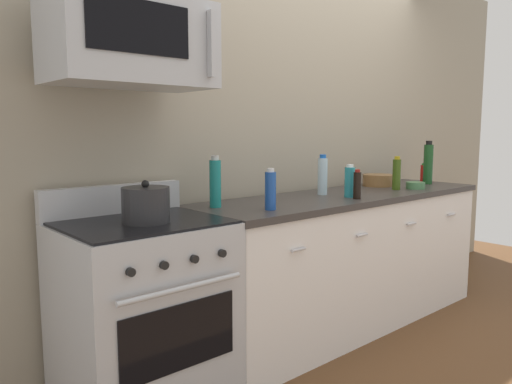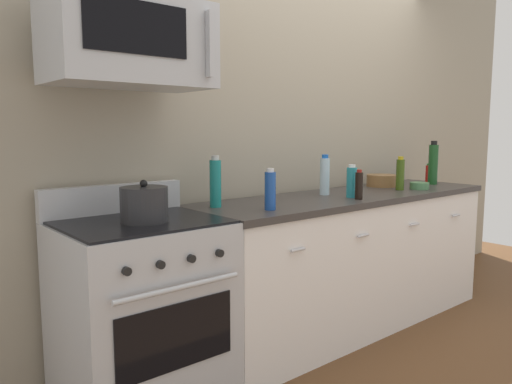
{
  "view_description": "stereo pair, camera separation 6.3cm",
  "coord_description": "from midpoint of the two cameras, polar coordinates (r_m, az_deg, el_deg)",
  "views": [
    {
      "loc": [
        -2.67,
        -2.08,
        1.35
      ],
      "look_at": [
        -0.89,
        -0.05,
        1.01
      ],
      "focal_mm": 34.52,
      "sensor_mm": 36.0,
      "label": 1
    },
    {
      "loc": [
        -2.62,
        -2.13,
        1.35
      ],
      "look_at": [
        -0.89,
        -0.05,
        1.01
      ],
      "focal_mm": 34.52,
      "sensor_mm": 36.0,
      "label": 2
    }
  ],
  "objects": [
    {
      "name": "ground_plane",
      "position": [
        3.64,
        11.11,
        -14.73
      ],
      "size": [
        6.57,
        6.57,
        0.0
      ],
      "primitive_type": "plane",
      "color": "brown"
    },
    {
      "name": "back_wall",
      "position": [
        3.65,
        6.58,
        7.13
      ],
      "size": [
        5.47,
        0.1,
        2.7
      ],
      "primitive_type": "cube",
      "color": "#9E937F",
      "rests_on": "ground_plane"
    },
    {
      "name": "counter_unit",
      "position": [
        3.5,
        11.3,
        -7.72
      ],
      "size": [
        2.38,
        0.66,
        0.92
      ],
      "color": "white",
      "rests_on": "ground_plane"
    },
    {
      "name": "range_oven",
      "position": [
        2.53,
        -12.34,
        -13.39
      ],
      "size": [
        0.76,
        0.69,
        1.07
      ],
      "color": "#B7BABF",
      "rests_on": "ground_plane"
    },
    {
      "name": "microwave",
      "position": [
        2.44,
        -13.68,
        16.43
      ],
      "size": [
        0.74,
        0.44,
        0.4
      ],
      "color": "#B7BABF"
    },
    {
      "name": "bottle_hot_sauce_red",
      "position": [
        4.32,
        19.78,
        2.03
      ],
      "size": [
        0.05,
        0.05,
        0.16
      ],
      "color": "#B21914",
      "rests_on": "countertop_slab"
    },
    {
      "name": "bottle_dish_soap",
      "position": [
        3.22,
        11.58,
        1.16
      ],
      "size": [
        0.07,
        0.07,
        0.21
      ],
      "color": "teal",
      "rests_on": "countertop_slab"
    },
    {
      "name": "bottle_wine_green",
      "position": [
        4.18,
        20.25,
        3.09
      ],
      "size": [
        0.07,
        0.07,
        0.35
      ],
      "color": "#19471E",
      "rests_on": "countertop_slab"
    },
    {
      "name": "bottle_sparkling_teal",
      "position": [
        2.75,
        -4.07,
        1.08
      ],
      "size": [
        0.06,
        0.06,
        0.29
      ],
      "color": "#197F7A",
      "rests_on": "countertop_slab"
    },
    {
      "name": "bottle_water_clear",
      "position": [
        3.32,
        8.51,
        1.87
      ],
      "size": [
        0.07,
        0.07,
        0.27
      ],
      "color": "silver",
      "rests_on": "countertop_slab"
    },
    {
      "name": "bottle_olive_oil",
      "position": [
        3.7,
        16.84,
        1.99
      ],
      "size": [
        0.06,
        0.06,
        0.24
      ],
      "color": "#385114",
      "rests_on": "countertop_slab"
    },
    {
      "name": "bottle_soy_sauce_dark",
      "position": [
        3.14,
        12.4,
        0.77
      ],
      "size": [
        0.05,
        0.05,
        0.19
      ],
      "color": "black",
      "rests_on": "countertop_slab"
    },
    {
      "name": "bottle_soda_blue",
      "position": [
        2.66,
        2.33,
        0.21
      ],
      "size": [
        0.06,
        0.06,
        0.23
      ],
      "color": "#1E4CA5",
      "rests_on": "countertop_slab"
    },
    {
      "name": "bowl_wooden_salad",
      "position": [
        3.92,
        14.82,
        1.33
      ],
      "size": [
        0.23,
        0.23,
        0.09
      ],
      "color": "brown",
      "rests_on": "countertop_slab"
    },
    {
      "name": "bowl_green_glaze",
      "position": [
        3.81,
        18.87,
        0.71
      ],
      "size": [
        0.14,
        0.14,
        0.05
      ],
      "color": "#477A4C",
      "rests_on": "countertop_slab"
    },
    {
      "name": "stockpot",
      "position": [
        2.35,
        -12.08,
        -1.41
      ],
      "size": [
        0.22,
        0.22,
        0.2
      ],
      "color": "#262628",
      "rests_on": "range_oven"
    }
  ]
}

